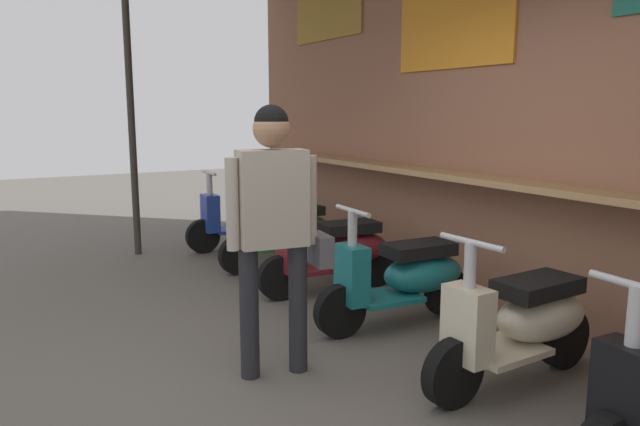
# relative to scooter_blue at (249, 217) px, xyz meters

# --- Properties ---
(ground_plane) EXTENTS (26.93, 26.93, 0.00)m
(ground_plane) POSITION_rel_scooter_blue_xyz_m (3.69, -1.08, -0.39)
(ground_plane) COLOR #605B54
(market_stall_facade) EXTENTS (9.62, 2.44, 3.84)m
(market_stall_facade) POSITION_rel_scooter_blue_xyz_m (3.69, 0.79, 1.73)
(market_stall_facade) COLOR #8C5B44
(market_stall_facade) RESTS_ON ground_plane
(scooter_blue) EXTENTS (0.46, 1.40, 0.97)m
(scooter_blue) POSITION_rel_scooter_blue_xyz_m (0.00, 0.00, 0.00)
(scooter_blue) COLOR #233D9E
(scooter_blue) RESTS_ON ground_plane
(scooter_green) EXTENTS (0.46, 1.40, 0.97)m
(scooter_green) POSITION_rel_scooter_blue_xyz_m (1.05, 0.00, 0.00)
(scooter_green) COLOR #237533
(scooter_green) RESTS_ON ground_plane
(scooter_maroon) EXTENTS (0.49, 1.40, 0.97)m
(scooter_maroon) POSITION_rel_scooter_blue_xyz_m (2.08, -0.00, 0.00)
(scooter_maroon) COLOR maroon
(scooter_maroon) RESTS_ON ground_plane
(scooter_teal) EXTENTS (0.47, 1.40, 0.97)m
(scooter_teal) POSITION_rel_scooter_blue_xyz_m (3.11, -0.00, 0.00)
(scooter_teal) COLOR #197075
(scooter_teal) RESTS_ON ground_plane
(scooter_cream) EXTENTS (0.46, 1.40, 0.97)m
(scooter_cream) POSITION_rel_scooter_blue_xyz_m (4.27, -0.00, 0.00)
(scooter_cream) COLOR beige
(scooter_cream) RESTS_ON ground_plane
(shopper_with_handbag) EXTENTS (0.29, 0.68, 1.71)m
(shopper_with_handbag) POSITION_rel_scooter_blue_xyz_m (3.40, -1.26, 0.66)
(shopper_with_handbag) COLOR #232328
(shopper_with_handbag) RESTS_ON ground_plane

